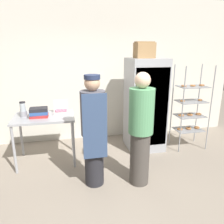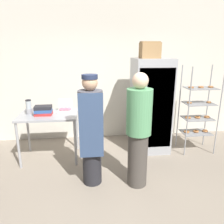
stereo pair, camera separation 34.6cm
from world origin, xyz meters
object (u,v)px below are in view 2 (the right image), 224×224
at_px(blender_pitcher, 29,108).
at_px(binder_stack, 43,110).
at_px(refrigerator, 150,106).
at_px(person_customer, 139,131).
at_px(cardboard_storage_box, 150,50).
at_px(donut_box, 65,110).
at_px(person_baker, 91,130).
at_px(baking_rack, 198,111).

bearing_deg(blender_pitcher, binder_stack, -21.24).
relative_size(refrigerator, person_customer, 1.08).
distance_m(refrigerator, binder_stack, 2.05).
bearing_deg(binder_stack, cardboard_storage_box, 6.41).
bearing_deg(donut_box, cardboard_storage_box, 3.21).
bearing_deg(refrigerator, binder_stack, -173.10).
bearing_deg(refrigerator, person_customer, -113.28).
xyz_separation_m(binder_stack, person_baker, (0.83, -0.85, -0.08)).
bearing_deg(person_baker, person_customer, -9.91).
bearing_deg(cardboard_storage_box, person_customer, -110.72).
relative_size(donut_box, blender_pitcher, 1.00).
height_order(refrigerator, person_customer, refrigerator).
xyz_separation_m(baking_rack, cardboard_storage_box, (-0.99, 0.16, 1.16)).
height_order(refrigerator, baking_rack, refrigerator).
distance_m(refrigerator, cardboard_storage_box, 1.07).
relative_size(refrigerator, person_baker, 1.10).
bearing_deg(refrigerator, cardboard_storage_box, -160.39).
height_order(blender_pitcher, person_baker, person_baker).
height_order(baking_rack, cardboard_storage_box, cardboard_storage_box).
xyz_separation_m(blender_pitcher, person_baker, (1.10, -0.95, -0.11)).
bearing_deg(cardboard_storage_box, baking_rack, -8.95).
height_order(donut_box, cardboard_storage_box, cardboard_storage_box).
distance_m(refrigerator, donut_box, 1.67).
relative_size(blender_pitcher, binder_stack, 0.86).
bearing_deg(blender_pitcher, refrigerator, 3.49).
bearing_deg(blender_pitcher, person_baker, -40.71).
relative_size(refrigerator, donut_box, 7.00).
bearing_deg(refrigerator, blender_pitcher, -176.51).
distance_m(baking_rack, cardboard_storage_box, 1.54).
height_order(binder_stack, person_baker, person_baker).
relative_size(baking_rack, blender_pitcher, 6.54).
xyz_separation_m(refrigerator, person_baker, (-1.20, -1.09, -0.05)).
xyz_separation_m(baking_rack, binder_stack, (-2.95, -0.06, 0.13)).
bearing_deg(cardboard_storage_box, blender_pitcher, -177.06).
bearing_deg(baking_rack, person_customer, -144.46).
distance_m(blender_pitcher, person_baker, 1.46).
height_order(blender_pitcher, cardboard_storage_box, cardboard_storage_box).
bearing_deg(person_customer, baking_rack, 35.54).
bearing_deg(blender_pitcher, baking_rack, -0.73).
bearing_deg(baking_rack, cardboard_storage_box, 171.05).
xyz_separation_m(refrigerator, baking_rack, (0.92, -0.18, -0.10)).
bearing_deg(baking_rack, blender_pitcher, 179.27).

